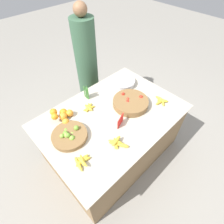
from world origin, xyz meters
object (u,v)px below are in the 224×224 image
at_px(lime_bowl, 70,135).
at_px(metal_bowl, 122,82).
at_px(tomato_basket, 131,102).
at_px(price_sign, 120,121).
at_px(vendor_person, 87,67).

height_order(lime_bowl, metal_bowl, lime_bowl).
relative_size(tomato_basket, metal_bowl, 1.25).
bearing_deg(tomato_basket, price_sign, -157.46).
height_order(tomato_basket, metal_bowl, tomato_basket).
distance_m(tomato_basket, price_sign, 0.31).
bearing_deg(vendor_person, metal_bowl, -80.54).
relative_size(lime_bowl, price_sign, 2.68).
bearing_deg(lime_bowl, tomato_basket, -8.12).
distance_m(price_sign, vendor_person, 1.13).
bearing_deg(tomato_basket, lime_bowl, 171.88).
height_order(price_sign, vendor_person, vendor_person).
bearing_deg(tomato_basket, metal_bowl, 57.39).
relative_size(metal_bowl, vendor_person, 0.20).
bearing_deg(metal_bowl, vendor_person, 99.46).
relative_size(tomato_basket, price_sign, 3.12).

